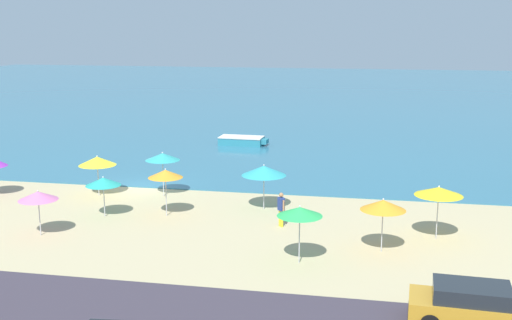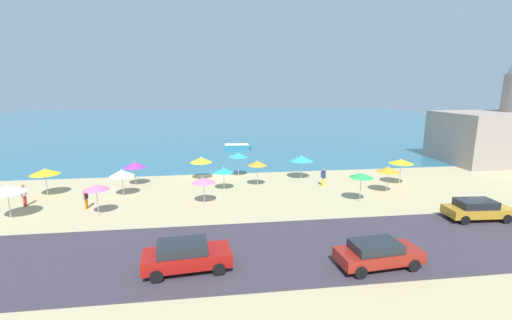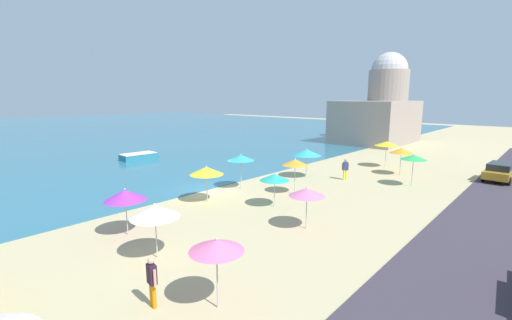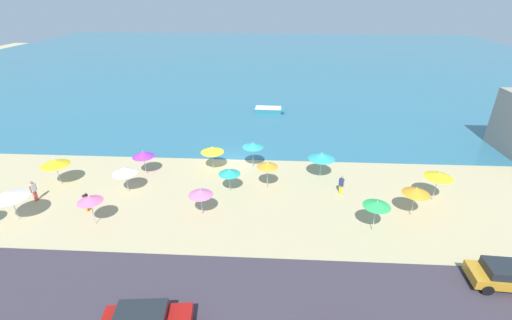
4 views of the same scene
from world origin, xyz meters
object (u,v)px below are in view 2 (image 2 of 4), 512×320
beach_umbrella_6 (45,172)px  beach_umbrella_7 (361,175)px  beach_umbrella_2 (238,155)px  beach_umbrella_8 (224,170)px  bather_2 (24,194)px  beach_umbrella_4 (204,180)px  beach_umbrella_3 (135,165)px  beach_umbrella_9 (401,161)px  beach_umbrella_10 (122,173)px  beach_umbrella_5 (96,187)px  beach_umbrella_1 (301,158)px  parked_car_1 (378,253)px  bather_1 (323,176)px  beach_umbrella_12 (388,169)px  parked_car_2 (186,255)px  skiff_nearshore (237,146)px  parked_car_0 (477,209)px  harbor_fortress (510,124)px  beach_umbrella_13 (257,163)px  bather_0 (86,197)px  beach_umbrella_11 (7,189)px  beach_umbrella_14 (201,160)px

beach_umbrella_6 → beach_umbrella_7: size_ratio=0.99×
beach_umbrella_2 → beach_umbrella_8: 4.79m
bather_2 → beach_umbrella_4: bearing=-4.7°
beach_umbrella_3 → beach_umbrella_9: beach_umbrella_9 is taller
beach_umbrella_3 → beach_umbrella_10: bearing=-96.9°
beach_umbrella_4 → beach_umbrella_9: 18.57m
beach_umbrella_4 → beach_umbrella_5: (-7.53, -1.63, 0.19)m
beach_umbrella_1 → bather_2: beach_umbrella_1 is taller
beach_umbrella_4 → beach_umbrella_5: bearing=-167.8°
beach_umbrella_4 → beach_umbrella_3: bearing=136.8°
beach_umbrella_2 → beach_umbrella_4: bearing=-113.1°
beach_umbrella_10 → parked_car_1: size_ratio=0.53×
bather_1 → bather_2: 24.85m
beach_umbrella_4 → bather_2: bearing=175.3°
beach_umbrella_12 → beach_umbrella_9: bearing=42.1°
beach_umbrella_10 → parked_car_2: (6.15, -13.07, -1.18)m
beach_umbrella_4 → parked_car_1: (8.96, -11.13, -1.13)m
bather_1 → skiff_nearshore: bather_1 is taller
beach_umbrella_1 → parked_car_2: size_ratio=0.55×
parked_car_1 → bather_1: bearing=82.2°
parked_car_0 → beach_umbrella_5: bearing=170.6°
beach_umbrella_4 → beach_umbrella_9: size_ratio=0.87×
beach_umbrella_2 → beach_umbrella_8: beach_umbrella_2 is taller
beach_umbrella_10 → bather_2: (-6.91, -1.74, -1.03)m
beach_umbrella_7 → skiff_nearshore: bearing=107.3°
beach_umbrella_6 → harbor_fortress: harbor_fortress is taller
parked_car_2 → beach_umbrella_8: bearing=79.9°
bather_1 → bather_2: size_ratio=0.96×
beach_umbrella_8 → beach_umbrella_13: (3.12, 0.70, 0.39)m
beach_umbrella_3 → bather_0: beach_umbrella_3 is taller
beach_umbrella_13 → bather_1: size_ratio=1.47×
parked_car_1 → beach_umbrella_4: bearing=128.8°
beach_umbrella_5 → beach_umbrella_11: bearing=178.3°
beach_umbrella_5 → beach_umbrella_4: bearing=12.2°
bather_2 → beach_umbrella_1: bearing=12.5°
beach_umbrella_3 → beach_umbrella_14: beach_umbrella_14 is taller
beach_umbrella_9 → beach_umbrella_2: bearing=162.0°
beach_umbrella_14 → skiff_nearshore: (4.89, 17.00, -1.65)m
beach_umbrella_14 → parked_car_1: beach_umbrella_14 is taller
beach_umbrella_6 → beach_umbrella_9: bearing=-1.2°
beach_umbrella_6 → parked_car_1: bearing=-33.8°
beach_umbrella_2 → beach_umbrella_6: size_ratio=1.06×
beach_umbrella_13 → bather_2: (-18.61, -3.01, -1.24)m
beach_umbrella_2 → bather_0: 14.67m
beach_umbrella_9 → parked_car_1: bearing=-123.4°
bather_2 → beach_umbrella_8: bearing=8.5°
beach_umbrella_4 → beach_umbrella_11: (-13.47, -1.45, 0.25)m
beach_umbrella_2 → parked_car_0: 20.85m
parked_car_1 → beach_umbrella_1: bearing=88.0°
parked_car_2 → bather_2: bearing=139.1°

